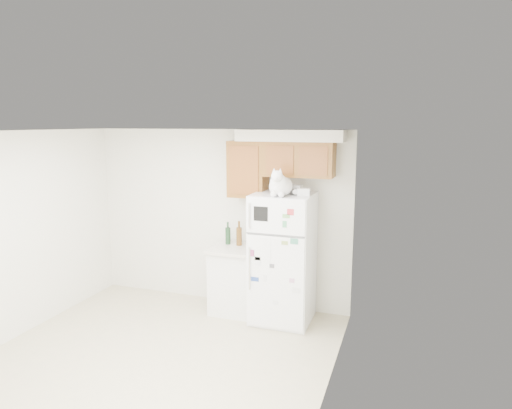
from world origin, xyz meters
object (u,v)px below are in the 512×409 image
at_px(base_counter, 236,279).
at_px(storage_box_front, 304,192).
at_px(cat, 280,185).
at_px(bottle_green, 228,233).
at_px(storage_box_back, 295,189).
at_px(refrigerator, 283,258).
at_px(bottle_amber, 239,233).

xyz_separation_m(base_counter, storage_box_front, (0.96, -0.13, 1.28)).
height_order(cat, storage_box_front, cat).
bearing_deg(bottle_green, storage_box_front, -12.34).
bearing_deg(storage_box_front, storage_box_back, 120.48).
xyz_separation_m(cat, storage_box_back, (0.11, 0.31, -0.08)).
relative_size(refrigerator, cat, 3.32).
bearing_deg(refrigerator, storage_box_front, -12.61).
relative_size(cat, storage_box_front, 3.41).
distance_m(base_counter, bottle_green, 0.64).
distance_m(refrigerator, bottle_green, 0.89).
relative_size(refrigerator, bottle_amber, 4.99).
xyz_separation_m(base_counter, bottle_green, (-0.15, 0.11, 0.62)).
xyz_separation_m(cat, bottle_amber, (-0.68, 0.36, -0.74)).
bearing_deg(base_counter, bottle_green, 144.61).
distance_m(cat, storage_box_front, 0.31).
relative_size(refrigerator, base_counter, 1.85).
height_order(storage_box_front, bottle_green, storage_box_front).
distance_m(refrigerator, bottle_amber, 0.74).
bearing_deg(storage_box_front, bottle_green, 157.99).
distance_m(cat, bottle_amber, 1.07).
bearing_deg(bottle_green, storage_box_back, -3.43).
height_order(refrigerator, base_counter, refrigerator).
bearing_deg(base_counter, bottle_amber, 81.03).
relative_size(base_counter, storage_box_front, 6.13).
xyz_separation_m(refrigerator, bottle_green, (-0.84, 0.18, 0.23)).
xyz_separation_m(refrigerator, storage_box_back, (0.12, 0.13, 0.90)).
bearing_deg(cat, base_counter, 159.80).
bearing_deg(bottle_green, base_counter, -35.39).
relative_size(storage_box_front, bottle_amber, 0.44).
bearing_deg(bottle_green, cat, -23.27).
relative_size(cat, bottle_green, 1.62).
xyz_separation_m(base_counter, bottle_amber, (0.02, 0.10, 0.63)).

